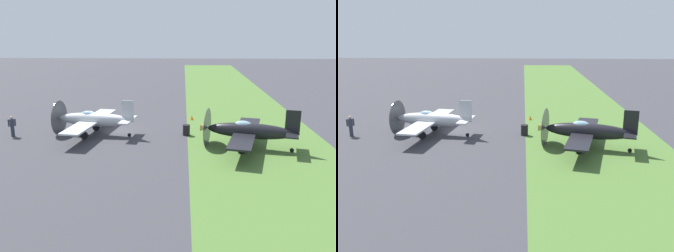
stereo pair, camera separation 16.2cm
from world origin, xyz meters
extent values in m
plane|color=#38383D|center=(0.00, 0.00, 0.00)|extent=(160.00, 160.00, 0.00)
cube|color=#476B2D|center=(0.00, -12.15, 0.00)|extent=(120.00, 11.00, 0.01)
ellipsoid|color=#B2B7BC|center=(-0.75, 1.08, 1.34)|extent=(2.04, 6.37, 1.14)
cube|color=#B2B7BC|center=(-0.70, 1.45, 1.20)|extent=(8.99, 2.83, 0.13)
cube|color=#B2B7BC|center=(-1.17, -1.74, 2.17)|extent=(0.24, 1.02, 1.75)
cube|color=#B2B7BC|center=(-1.17, -1.74, 1.43)|extent=(3.04, 1.25, 0.09)
cone|color=#B7B24C|center=(-0.27, 4.42, 1.34)|extent=(0.68, 0.72, 0.59)
cylinder|color=#4C4C51|center=(-0.29, 4.23, 1.34)|extent=(2.93, 0.46, 2.95)
ellipsoid|color=#8CB2C6|center=(-0.67, 1.63, 1.74)|extent=(0.83, 1.37, 0.65)
cylinder|color=black|center=(-2.01, 1.73, 0.31)|extent=(0.29, 0.65, 0.63)
cylinder|color=black|center=(-2.01, 1.73, 0.76)|extent=(0.11, 0.11, 0.89)
cylinder|color=black|center=(0.64, 1.35, 0.31)|extent=(0.29, 0.65, 0.63)
cylinder|color=black|center=(0.64, 1.35, 0.76)|extent=(0.11, 0.11, 0.89)
cylinder|color=black|center=(-1.18, -1.84, 0.15)|extent=(0.15, 0.31, 0.30)
ellipsoid|color=black|center=(-3.98, -11.27, 1.36)|extent=(2.74, 6.48, 1.17)
cube|color=black|center=(-3.89, -10.90, 1.22)|extent=(9.13, 3.83, 0.13)
cube|color=black|center=(-4.72, -14.08, 2.21)|extent=(0.35, 1.02, 1.79)
cube|color=black|center=(-4.72, -14.08, 1.46)|extent=(3.12, 1.58, 0.09)
cone|color=#B7B24C|center=(-3.11, -7.95, 1.36)|extent=(0.75, 0.79, 0.60)
cylinder|color=#4C4C51|center=(-3.16, -8.13, 1.36)|extent=(2.92, 0.80, 3.01)
ellipsoid|color=#8CB2C6|center=(-3.84, -10.72, 1.77)|extent=(0.97, 1.44, 0.66)
cylinder|color=black|center=(-5.18, -10.47, 0.32)|extent=(0.36, 0.67, 0.64)
cylinder|color=black|center=(-5.18, -10.47, 0.77)|extent=(0.11, 0.11, 0.90)
cylinder|color=black|center=(-2.54, -11.15, 0.32)|extent=(0.36, 0.67, 0.64)
cylinder|color=black|center=(-2.54, -11.15, 0.77)|extent=(0.11, 0.11, 0.90)
cylinder|color=black|center=(-4.74, -14.17, 0.15)|extent=(0.19, 0.32, 0.30)
cylinder|color=#2D3342|center=(-1.52, 7.81, 0.44)|extent=(0.30, 0.30, 0.88)
cylinder|color=#2D3342|center=(-1.52, 7.81, 1.19)|extent=(0.38, 0.38, 0.62)
sphere|color=tan|center=(-1.52, 7.81, 1.61)|extent=(0.23, 0.23, 0.23)
cylinder|color=#2D3342|center=(-1.38, 7.59, 1.19)|extent=(0.11, 0.11, 0.59)
cylinder|color=#2D3342|center=(-1.66, 8.02, 1.19)|extent=(0.11, 0.11, 0.59)
cylinder|color=black|center=(-0.56, -6.56, 0.45)|extent=(0.60, 0.60, 0.90)
cone|color=orange|center=(4.91, -7.14, 0.22)|extent=(0.36, 0.36, 0.44)
camera|label=1|loc=(-31.10, -6.20, 8.79)|focal=40.41mm
camera|label=2|loc=(-31.09, -6.36, 8.79)|focal=40.41mm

